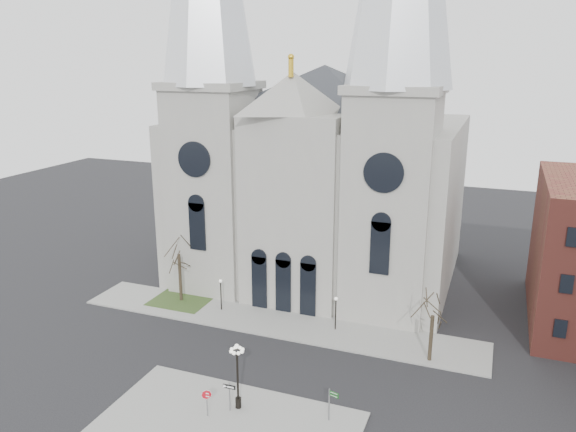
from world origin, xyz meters
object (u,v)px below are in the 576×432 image
(globe_lamp, at_px, (237,368))
(street_name_sign, at_px, (330,402))
(stop_sign, at_px, (207,397))
(one_way_sign, at_px, (230,392))

(globe_lamp, relative_size, street_name_sign, 2.06)
(stop_sign, bearing_deg, globe_lamp, 38.77)
(street_name_sign, bearing_deg, stop_sign, -148.68)
(stop_sign, relative_size, street_name_sign, 0.85)
(one_way_sign, xyz_separation_m, street_name_sign, (7.09, 1.46, -0.04))
(globe_lamp, distance_m, street_name_sign, 6.98)
(stop_sign, distance_m, globe_lamp, 2.89)
(stop_sign, relative_size, globe_lamp, 0.41)
(one_way_sign, distance_m, street_name_sign, 7.24)
(street_name_sign, bearing_deg, one_way_sign, -154.47)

